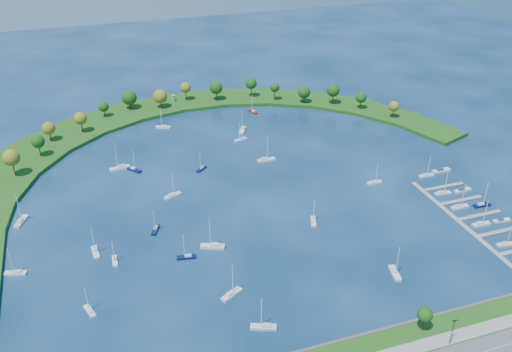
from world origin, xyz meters
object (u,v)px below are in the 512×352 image
object	(u,v)px
moored_boat_9	(241,139)
moored_boat_8	(163,127)
moored_boat_21	(313,221)
docked_boat_9	(463,190)
docked_boat_7	(482,205)
moored_boat_18	(21,221)
moored_boat_19	(242,130)
docked_boat_5	(502,220)
moored_boat_14	(95,251)
moored_boat_15	(115,260)
moored_boat_5	(16,272)
harbor_tower	(173,98)
moored_boat_4	(253,111)
moored_boat_13	(155,229)
moored_boat_1	(264,326)
docked_boat_4	(481,224)
docked_boat_2	(506,244)
moored_boat_20	(173,195)
moored_boat_6	(90,310)
moored_boat_3	(186,256)
moored_boat_10	(266,159)
docked_boat_10	(426,175)
moored_boat_2	(201,168)
moored_boat_0	(374,182)
moored_boat_7	(395,272)
moored_boat_17	(120,168)
docked_boat_6	(460,206)
docked_boat_8	(443,192)
dock_system	(481,225)

from	to	relation	value
moored_boat_9	moored_boat_8	bearing A→B (deg)	-53.67
moored_boat_21	docked_boat_9	xyz separation A→B (m)	(78.28, 1.35, -0.22)
docked_boat_7	moored_boat_18	bearing A→B (deg)	167.51
moored_boat_19	docked_boat_5	xyz separation A→B (m)	(79.00, -126.18, -0.40)
moored_boat_8	moored_boat_18	size ratio (longest dim) A/B	0.94
moored_boat_14	moored_boat_15	size ratio (longest dim) A/B	1.21
moored_boat_21	docked_boat_5	bearing A→B (deg)	-87.79
moored_boat_5	moored_boat_21	world-z (taller)	moored_boat_5
moored_boat_19	harbor_tower	bearing A→B (deg)	-124.24
moored_boat_4	moored_boat_13	distance (m)	135.70
moored_boat_1	docked_boat_5	distance (m)	122.74
moored_boat_13	moored_boat_14	size ratio (longest dim) A/B	0.87
moored_boat_14	docked_boat_4	bearing A→B (deg)	73.67
moored_boat_1	docked_boat_2	size ratio (longest dim) A/B	1.16
docked_boat_5	moored_boat_4	bearing A→B (deg)	118.71
moored_boat_1	docked_boat_9	distance (m)	131.29
moored_boat_18	moored_boat_20	size ratio (longest dim) A/B	1.09
moored_boat_6	docked_boat_7	bearing A→B (deg)	-104.15
moored_boat_3	moored_boat_9	distance (m)	109.29
harbor_tower	moored_boat_9	distance (m)	71.37
moored_boat_10	moored_boat_13	bearing A→B (deg)	-146.00
harbor_tower	docked_boat_10	distance (m)	169.55
docked_boat_5	docked_boat_10	bearing A→B (deg)	105.79
moored_boat_2	moored_boat_19	xyz separation A→B (m)	(34.03, 38.11, 0.12)
moored_boat_2	moored_boat_9	world-z (taller)	moored_boat_9
moored_boat_6	docked_boat_4	bearing A→B (deg)	-108.29
moored_boat_3	docked_boat_4	world-z (taller)	docked_boat_4
moored_boat_2	moored_boat_8	bearing A→B (deg)	-122.24
moored_boat_4	moored_boat_13	bearing A→B (deg)	124.43
moored_boat_6	docked_boat_10	size ratio (longest dim) A/B	0.93
moored_boat_0	moored_boat_7	size ratio (longest dim) A/B	0.85
moored_boat_3	docked_boat_2	size ratio (longest dim) A/B	1.01
harbor_tower	moored_boat_17	bearing A→B (deg)	-118.87
moored_boat_5	docked_boat_6	bearing A→B (deg)	-167.29
moored_boat_20	docked_boat_7	world-z (taller)	moored_boat_20
moored_boat_20	docked_boat_6	world-z (taller)	moored_boat_20
moored_boat_9	moored_boat_14	bearing A→B (deg)	27.99
moored_boat_4	docked_boat_9	xyz separation A→B (m)	(64.29, -124.09, -0.22)
moored_boat_10	moored_boat_17	distance (m)	75.58
moored_boat_18	docked_boat_5	distance (m)	209.84
docked_boat_2	docked_boat_9	distance (m)	43.16
moored_boat_5	docked_boat_8	distance (m)	189.35
moored_boat_10	moored_boat_17	xyz separation A→B (m)	(-73.98, 15.47, 0.03)
docked_boat_5	docked_boat_7	distance (m)	13.08
moored_boat_3	harbor_tower	bearing A→B (deg)	-89.09
moored_boat_14	moored_boat_19	bearing A→B (deg)	130.91
moored_boat_0	harbor_tower	bearing A→B (deg)	118.07
moored_boat_10	moored_boat_6	bearing A→B (deg)	-138.19
dock_system	moored_boat_10	distance (m)	109.86
moored_boat_21	docked_boat_4	size ratio (longest dim) A/B	0.92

